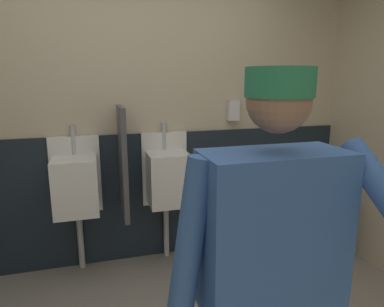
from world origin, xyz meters
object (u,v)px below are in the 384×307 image
(urinal_middle, at_px, (167,177))
(urinal_left, at_px, (76,185))
(person, at_px, (271,264))
(trash_bin, at_px, (322,220))
(soap_dispenser, at_px, (233,110))

(urinal_middle, bearing_deg, urinal_left, 180.00)
(person, bearing_deg, urinal_left, 112.25)
(person, relative_size, trash_bin, 2.47)
(urinal_left, relative_size, urinal_middle, 1.00)
(urinal_left, height_order, urinal_middle, same)
(urinal_middle, height_order, soap_dispenser, soap_dispenser)
(urinal_left, relative_size, person, 0.75)
(urinal_middle, distance_m, soap_dispenser, 0.85)
(soap_dispenser, bearing_deg, trash_bin, -28.05)
(urinal_left, xyz_separation_m, person, (0.74, -1.81, 0.20))
(urinal_left, height_order, soap_dispenser, soap_dispenser)
(urinal_middle, xyz_separation_m, trash_bin, (1.39, -0.28, -0.44))
(trash_bin, bearing_deg, person, -132.37)
(person, bearing_deg, trash_bin, 47.63)
(soap_dispenser, bearing_deg, person, -108.77)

